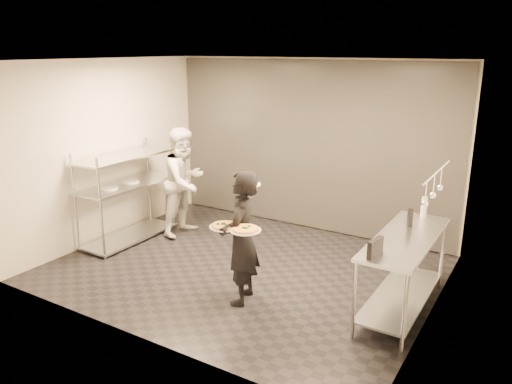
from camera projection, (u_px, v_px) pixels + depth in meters
The scene contains 13 objects.
room_shell at pixel (285, 155), 7.50m from camera, with size 5.00×4.00×2.80m.
pass_rack at pixel (127, 193), 7.78m from camera, with size 0.60×1.60×1.50m.
prep_counter at pixel (404, 261), 5.66m from camera, with size 0.60×1.80×0.92m.
utensil_rail at pixel (434, 186), 5.28m from camera, with size 0.07×1.20×0.31m.
waiter at pixel (242, 238), 5.83m from camera, with size 0.59×0.39×1.62m, color black.
chef at pixel (185, 182), 8.02m from camera, with size 0.85×0.66×1.75m, color beige.
pizza_plate_near at pixel (225, 226), 5.64m from camera, with size 0.35×0.35×0.05m.
pizza_plate_far at pixel (245, 229), 5.48m from camera, with size 0.35×0.35×0.05m.
salad_plate at pixel (249, 183), 5.95m from camera, with size 0.28×0.28×0.07m.
pos_monitor at pixel (375, 248), 5.02m from camera, with size 0.05×0.26×0.19m, color black.
bottle_green at pixel (424, 207), 6.20m from camera, with size 0.07×0.07×0.25m, color gray.
bottle_clear at pixel (424, 208), 6.20m from camera, with size 0.07×0.07×0.23m, color gray.
bottle_dark at pixel (410, 217), 5.85m from camera, with size 0.07×0.07×0.23m, color black.
Camera 1 is at (3.46, -5.33, 2.96)m, focal length 35.00 mm.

